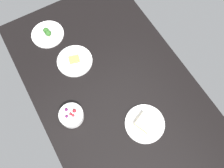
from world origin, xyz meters
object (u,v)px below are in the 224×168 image
at_px(bowl_berries, 71,115).
at_px(plate_broccoli, 48,34).
at_px(plate_cheese, 75,61).
at_px(plate_sandwich, 145,123).

distance_m(bowl_berries, plate_broccoli, 0.60).
height_order(plate_cheese, plate_broccoli, plate_broccoli).
bearing_deg(plate_sandwich, plate_broccoli, 15.62).
distance_m(plate_cheese, bowl_berries, 0.36).
xyz_separation_m(plate_sandwich, plate_broccoli, (0.83, 0.23, -0.00)).
height_order(plate_cheese, bowl_berries, bowl_berries).
bearing_deg(bowl_berries, plate_broccoli, -10.39).
relative_size(bowl_berries, plate_sandwich, 0.61).
xyz_separation_m(bowl_berries, plate_sandwich, (-0.24, -0.34, -0.02)).
distance_m(plate_sandwich, plate_broccoli, 0.86).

